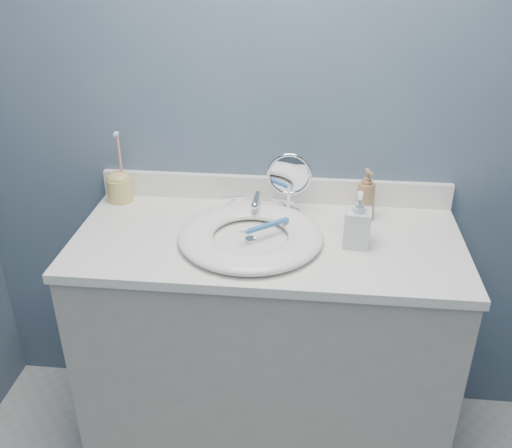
# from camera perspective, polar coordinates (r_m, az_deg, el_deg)

# --- Properties ---
(back_wall) EXTENTS (2.20, 0.02, 2.40)m
(back_wall) POSITION_cam_1_polar(r_m,az_deg,el_deg) (1.92, 1.97, 11.15)
(back_wall) COLOR #4C5972
(back_wall) RESTS_ON ground
(vanity_cabinet) EXTENTS (1.20, 0.55, 0.85)m
(vanity_cabinet) POSITION_cam_1_polar(r_m,az_deg,el_deg) (2.05, 1.03, -12.42)
(vanity_cabinet) COLOR #AEAA9F
(vanity_cabinet) RESTS_ON ground
(countertop) EXTENTS (1.22, 0.57, 0.03)m
(countertop) POSITION_cam_1_polar(r_m,az_deg,el_deg) (1.80, 1.15, -1.71)
(countertop) COLOR white
(countertop) RESTS_ON vanity_cabinet
(backsplash) EXTENTS (1.22, 0.02, 0.09)m
(backsplash) POSITION_cam_1_polar(r_m,az_deg,el_deg) (2.00, 1.82, 3.51)
(backsplash) COLOR white
(backsplash) RESTS_ON countertop
(basin) EXTENTS (0.45, 0.45, 0.04)m
(basin) POSITION_cam_1_polar(r_m,az_deg,el_deg) (1.76, -0.55, -1.15)
(basin) COLOR white
(basin) RESTS_ON countertop
(drain) EXTENTS (0.04, 0.04, 0.01)m
(drain) POSITION_cam_1_polar(r_m,az_deg,el_deg) (1.77, -0.54, -1.57)
(drain) COLOR silver
(drain) RESTS_ON countertop
(faucet) EXTENTS (0.25, 0.13, 0.07)m
(faucet) POSITION_cam_1_polar(r_m,az_deg,el_deg) (1.93, 0.11, 1.92)
(faucet) COLOR silver
(faucet) RESTS_ON countertop
(makeup_mirror) EXTENTS (0.15, 0.08, 0.22)m
(makeup_mirror) POSITION_cam_1_polar(r_m,az_deg,el_deg) (1.88, 3.34, 4.26)
(makeup_mirror) COLOR silver
(makeup_mirror) RESTS_ON countertop
(soap_bottle_amber) EXTENTS (0.09, 0.09, 0.17)m
(soap_bottle_amber) POSITION_cam_1_polar(r_m,az_deg,el_deg) (1.90, 10.93, 2.94)
(soap_bottle_amber) COLOR #9C7746
(soap_bottle_amber) RESTS_ON countertop
(soap_bottle_clear) EXTENTS (0.09, 0.09, 0.17)m
(soap_bottle_clear) POSITION_cam_1_polar(r_m,az_deg,el_deg) (1.74, 10.16, 0.46)
(soap_bottle_clear) COLOR silver
(soap_bottle_clear) RESTS_ON countertop
(toothbrush_holder) EXTENTS (0.09, 0.09, 0.25)m
(toothbrush_holder) POSITION_cam_1_polar(r_m,az_deg,el_deg) (2.06, -13.50, 3.79)
(toothbrush_holder) COLOR #D3B969
(toothbrush_holder) RESTS_ON countertop
(toothbrush_lying) EXTENTS (0.14, 0.12, 0.02)m
(toothbrush_lying) POSITION_cam_1_polar(r_m,az_deg,el_deg) (1.76, 0.96, -0.21)
(toothbrush_lying) COLOR #3475BB
(toothbrush_lying) RESTS_ON basin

